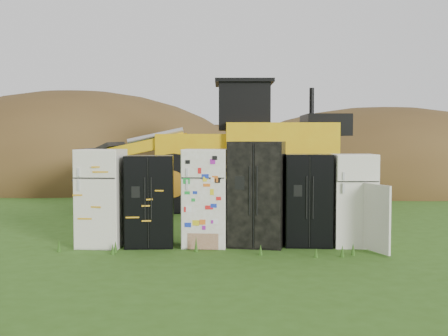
% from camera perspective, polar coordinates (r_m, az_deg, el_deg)
% --- Properties ---
extents(ground, '(120.00, 120.00, 0.00)m').
position_cam_1_polar(ground, '(10.75, 1.05, -7.87)').
color(ground, '#2F5316').
rests_on(ground, ground).
extents(fridge_leftmost, '(0.88, 0.86, 1.83)m').
position_cam_1_polar(fridge_leftmost, '(10.81, -12.36, -2.99)').
color(fridge_leftmost, white).
rests_on(fridge_leftmost, ground).
extents(fridge_black_side, '(0.93, 0.75, 1.71)m').
position_cam_1_polar(fridge_black_side, '(10.67, -7.58, -3.34)').
color(fridge_black_side, black).
rests_on(fridge_black_side, ground).
extents(fridge_sticker, '(0.88, 0.82, 1.83)m').
position_cam_1_polar(fridge_sticker, '(10.60, -1.92, -3.03)').
color(fridge_sticker, white).
rests_on(fridge_sticker, ground).
extents(fridge_dark_mid, '(1.16, 1.01, 1.98)m').
position_cam_1_polar(fridge_dark_mid, '(10.63, 3.35, -2.63)').
color(fridge_dark_mid, black).
rests_on(fridge_dark_mid, ground).
extents(fridge_black_right, '(0.94, 0.81, 1.73)m').
position_cam_1_polar(fridge_black_right, '(10.77, 8.57, -3.22)').
color(fridge_black_right, black).
rests_on(fridge_black_right, ground).
extents(fridge_open_door, '(0.79, 0.73, 1.74)m').
position_cam_1_polar(fridge_open_door, '(10.89, 13.01, -3.20)').
color(fridge_open_door, white).
rests_on(fridge_open_door, ground).
extents(wheel_loader, '(7.71, 3.18, 3.72)m').
position_cam_1_polar(wheel_loader, '(16.50, -1.24, 2.41)').
color(wheel_loader, gold).
rests_on(wheel_loader, ground).
extents(dirt_mound_right, '(14.73, 10.80, 6.71)m').
position_cam_1_polar(dirt_mound_right, '(24.48, 15.74, -1.87)').
color(dirt_mound_right, '#422E15').
rests_on(dirt_mound_right, ground).
extents(dirt_mound_left, '(16.34, 12.25, 8.34)m').
position_cam_1_polar(dirt_mound_left, '(26.10, -14.83, -1.56)').
color(dirt_mound_left, '#422E15').
rests_on(dirt_mound_left, ground).
extents(dirt_mound_back, '(16.66, 11.10, 5.54)m').
position_cam_1_polar(dirt_mound_back, '(28.44, 1.59, -1.09)').
color(dirt_mound_back, '#422E15').
rests_on(dirt_mound_back, ground).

